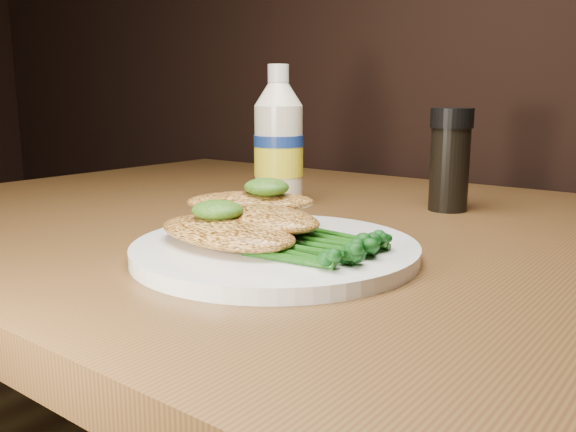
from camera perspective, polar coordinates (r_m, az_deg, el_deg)
The scene contains 9 objects.
plate at distance 0.56m, azimuth -1.21°, elevation -3.22°, with size 0.26×0.26×0.01m, color white.
chicken_front at distance 0.54m, azimuth -5.85°, elevation -1.55°, with size 0.15×0.08×0.02m, color #E49C48.
chicken_mid at distance 0.57m, azimuth -2.69°, elevation -0.05°, with size 0.14×0.07×0.02m, color #E49C48.
chicken_back at distance 0.61m, azimuth -3.56°, elevation 1.35°, with size 0.13×0.07×0.02m, color #E49C48.
pesto_front at distance 0.55m, azimuth -6.66°, elevation 0.56°, with size 0.05×0.04×0.02m, color black.
pesto_back at distance 0.60m, azimuth -2.05°, elevation 2.75°, with size 0.05×0.04×0.02m, color black.
broccolini_bundle at distance 0.52m, azimuth 2.87°, elevation -2.40°, with size 0.12×0.09×0.02m, color #184D10, non-canonical shape.
mayo_bottle at distance 0.80m, azimuth -0.90°, elevation 7.54°, with size 0.07×0.07×0.18m, color silver, non-canonical shape.
pepper_grinder at distance 0.80m, azimuth 15.04°, elevation 5.13°, with size 0.05×0.05×0.13m, color black, non-canonical shape.
Camera 1 is at (0.39, 0.47, 0.90)m, focal length 37.64 mm.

